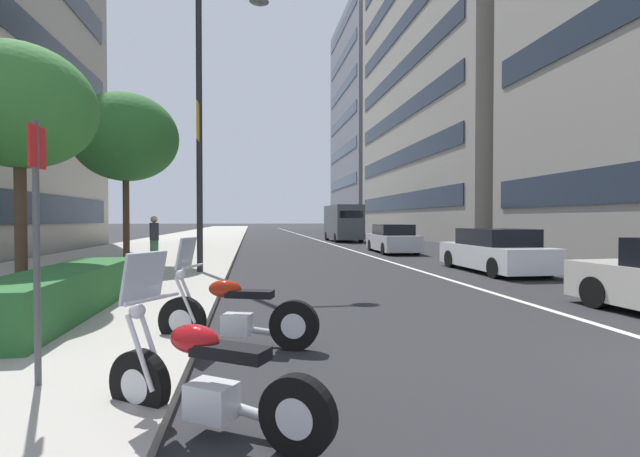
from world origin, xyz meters
name	(u,v)px	position (x,y,z in m)	size (l,w,h in m)	color
sidewalk_right_plaza	(183,242)	(30.00, 10.57, 0.07)	(160.00, 8.44, 0.15)	#A39E93
lane_centre_stripe	(316,239)	(35.00, 0.00, 0.00)	(110.00, 0.16, 0.01)	silver
motorcycle_under_tarp	(207,382)	(0.22, 6.00, 0.43)	(1.25, 1.87, 1.46)	black
motorcycle_second_in_row	(234,314)	(2.66, 5.88, 0.45)	(0.89, 2.18, 1.49)	black
car_lead_in_lane	(495,252)	(10.11, -2.34, 0.68)	(4.63, 1.96, 1.44)	silver
car_following_behind	(392,239)	(18.91, -1.72, 0.70)	(4.69, 2.03, 1.49)	#B7B7BC
delivery_van_ahead	(343,222)	(31.19, -1.67, 1.53)	(5.34, 2.30, 2.88)	#4C5156
parking_sign_by_curb	(37,227)	(1.15, 7.67, 1.67)	(0.32, 0.06, 2.53)	#47494C
street_lamp_with_banners	(209,107)	(10.40, 6.90, 5.17)	(1.26, 2.20, 8.47)	#232326
clipped_hedge_bed	(64,292)	(4.54, 8.76, 0.52)	(4.91, 1.10, 0.75)	#28602D
street_tree_near_plaza_corner	(19,107)	(6.11, 10.15, 3.95)	(2.85, 2.85, 5.02)	#473323
street_tree_by_lamp_post	(125,138)	(12.95, 9.99, 4.62)	(3.60, 3.60, 6.01)	#473323
pedestrian_on_plaza	(154,240)	(12.72, 9.00, 1.02)	(0.46, 0.37, 1.71)	#3F724C
office_tower_far_left_down_avenue	(470,15)	(36.78, -15.37, 21.53)	(28.34, 14.14, 43.07)	gray
office_tower_near_left	(394,124)	(63.30, -16.55, 16.69)	(20.70, 16.49, 33.38)	slate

